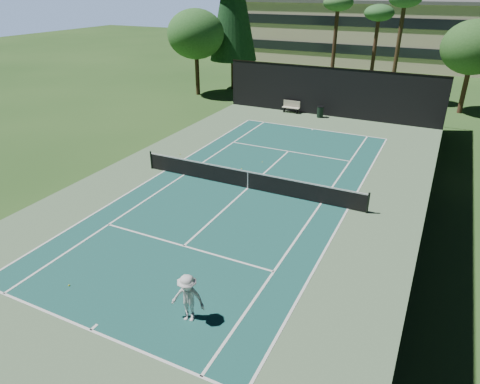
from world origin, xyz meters
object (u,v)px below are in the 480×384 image
object	(u,v)px
tennis_ball_d	(180,154)
trash_bin	(320,112)
tennis_ball_c	(262,162)
tennis_ball_a	(69,285)
player	(188,298)
tennis_net	(248,179)
tennis_ball_b	(242,169)
park_bench	(291,106)

from	to	relation	value
tennis_ball_d	trash_bin	size ratio (longest dim) A/B	0.08
tennis_ball_c	trash_bin	world-z (taller)	trash_bin
tennis_ball_a	player	bearing A→B (deg)	5.50
tennis_ball_a	trash_bin	world-z (taller)	trash_bin
tennis_ball_a	trash_bin	distance (m)	25.86
tennis_ball_d	tennis_ball_a	bearing A→B (deg)	-73.91
tennis_ball_d	tennis_ball_c	bearing A→B (deg)	11.97
tennis_ball_c	tennis_net	bearing A→B (deg)	-78.31
tennis_ball_b	player	bearing A→B (deg)	-71.90
park_bench	tennis_net	bearing A→B (deg)	-78.52
tennis_ball_b	tennis_ball_d	distance (m)	4.70
tennis_net	player	bearing A→B (deg)	-75.67
tennis_ball_d	tennis_net	bearing A→B (deg)	-23.69
tennis_ball_d	park_bench	bearing A→B (deg)	77.10
player	tennis_net	bearing A→B (deg)	93.44
player	trash_bin	world-z (taller)	player
trash_bin	tennis_net	bearing A→B (deg)	-88.21
tennis_ball_a	trash_bin	bearing A→B (deg)	85.87
tennis_ball_d	park_bench	xyz separation A→B (m)	(2.97, 12.96, 0.51)
player	park_bench	bearing A→B (deg)	91.72
park_bench	tennis_ball_a	bearing A→B (deg)	-88.16
player	tennis_ball_a	xyz separation A→B (m)	(-4.91, -0.47, -0.84)
player	trash_bin	xyz separation A→B (m)	(-3.04, 25.32, -0.40)
tennis_ball_a	trash_bin	xyz separation A→B (m)	(1.86, 25.79, 0.44)
player	tennis_ball_d	world-z (taller)	player
tennis_ball_a	tennis_ball_d	distance (m)	13.75
tennis_ball_b	trash_bin	distance (m)	13.03
tennis_ball_c	tennis_ball_d	distance (m)	5.48
tennis_ball_c	tennis_ball_b	bearing A→B (deg)	-113.48
tennis_ball_b	tennis_ball_c	distance (m)	1.69
tennis_net	trash_bin	bearing A→B (deg)	91.79
tennis_ball_b	tennis_ball_c	bearing A→B (deg)	66.52
tennis_ball_b	park_bench	bearing A→B (deg)	97.32
tennis_ball_c	park_bench	world-z (taller)	park_bench
park_bench	tennis_ball_c	bearing A→B (deg)	-78.58
tennis_ball_b	tennis_ball_d	size ratio (longest dim) A/B	0.91
tennis_ball_b	tennis_ball_d	bearing A→B (deg)	175.00
player	tennis_ball_c	xyz separation A→B (m)	(-3.36, 13.88, -0.85)
player	park_bench	size ratio (longest dim) A/B	1.17
player	tennis_ball_d	size ratio (longest dim) A/B	24.08
tennis_ball_c	trash_bin	distance (m)	11.45
tennis_ball_d	trash_bin	xyz separation A→B (m)	(5.67, 12.57, 0.44)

